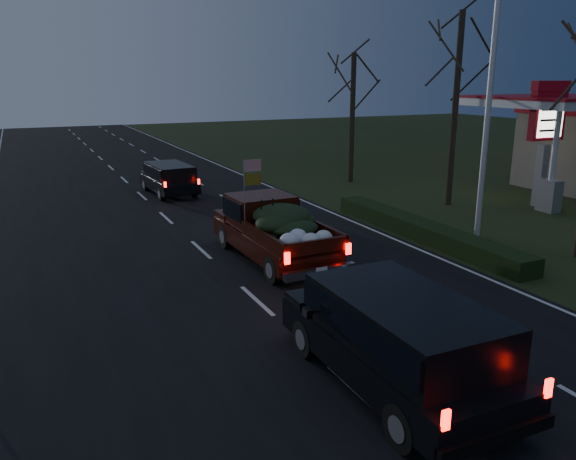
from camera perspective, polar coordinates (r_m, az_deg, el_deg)
name	(u,v)px	position (r m, az deg, el deg)	size (l,w,h in m)	color
ground	(257,301)	(14.96, -3.19, -7.22)	(120.00, 120.00, 0.00)	black
road_asphalt	(257,301)	(14.96, -3.19, -7.19)	(14.00, 120.00, 0.02)	black
hedge_row	(422,230)	(21.17, 13.46, 0.01)	(1.00, 10.00, 0.60)	black
light_pole	(490,84)	(20.87, 19.88, 13.74)	(0.50, 0.90, 9.16)	silver
gas_price_pylon	(547,123)	(27.75, 24.81, 9.86)	(2.00, 0.41, 5.57)	gray
gas_canopy	(561,107)	(29.89, 25.97, 11.14)	(7.10, 6.10, 4.88)	silver
bare_tree_mid	(459,62)	(26.57, 16.96, 15.99)	(3.60, 3.60, 8.50)	black
bare_tree_far	(353,87)	(31.59, 6.64, 14.28)	(3.60, 3.60, 7.00)	black
pickup_truck	(273,226)	(17.97, -1.49, 0.37)	(2.26, 5.65, 2.94)	#391007
lead_suv	(169,176)	(28.83, -11.99, 5.41)	(2.06, 4.46, 1.26)	black
rear_suv	(399,333)	(10.74, 11.22, -10.19)	(2.47, 5.33, 1.52)	black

